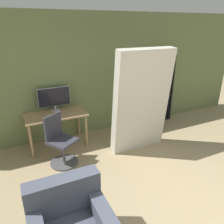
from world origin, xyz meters
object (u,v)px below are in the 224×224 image
at_px(monitor, 54,98).
at_px(office_chair, 61,144).
at_px(mattress_near, 142,102).
at_px(bookshelf, 153,90).

xyz_separation_m(monitor, office_chair, (-0.13, -0.89, -0.62)).
xyz_separation_m(office_chair, mattress_near, (1.59, -0.19, 0.64)).
relative_size(office_chair, bookshelf, 0.54).
bearing_deg(bookshelf, monitor, -179.73).
bearing_deg(office_chair, mattress_near, -6.99).
bearing_deg(mattress_near, office_chair, 173.01).
xyz_separation_m(monitor, bookshelf, (2.52, 0.01, -0.15)).
height_order(bookshelf, mattress_near, mattress_near).
relative_size(monitor, mattress_near, 0.32).
bearing_deg(office_chair, monitor, 81.96).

